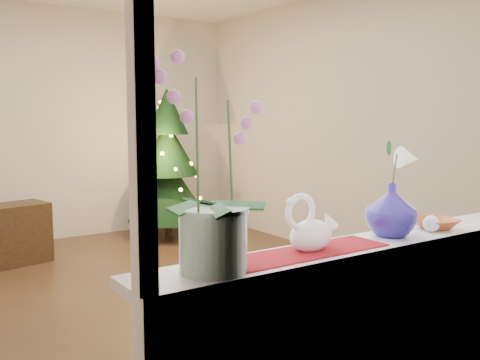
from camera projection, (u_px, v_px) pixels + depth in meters
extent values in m
plane|color=#3D2619|center=(144.00, 297.00, 4.28)|extent=(5.00, 5.00, 0.00)
cube|color=beige|center=(52.00, 124.00, 6.17)|extent=(4.50, 0.10, 2.70)
cube|color=beige|center=(404.00, 138.00, 2.07)|extent=(4.50, 0.10, 2.70)
cube|color=beige|center=(348.00, 125.00, 5.38)|extent=(0.10, 5.00, 2.70)
cube|color=white|center=(389.00, 358.00, 2.21)|extent=(2.20, 0.08, 0.88)
cube|color=white|center=(375.00, 245.00, 2.23)|extent=(2.20, 0.26, 0.04)
cube|color=maroon|center=(306.00, 252.00, 2.01)|extent=(0.70, 0.20, 0.01)
imported|color=navy|center=(391.00, 206.00, 2.29)|extent=(0.26, 0.26, 0.26)
sphere|color=white|center=(431.00, 224.00, 2.38)|extent=(0.09, 0.09, 0.07)
imported|color=#994819|center=(435.00, 224.00, 2.45)|extent=(0.19, 0.19, 0.04)
cube|color=black|center=(5.00, 235.00, 5.17)|extent=(0.85, 0.55, 0.59)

